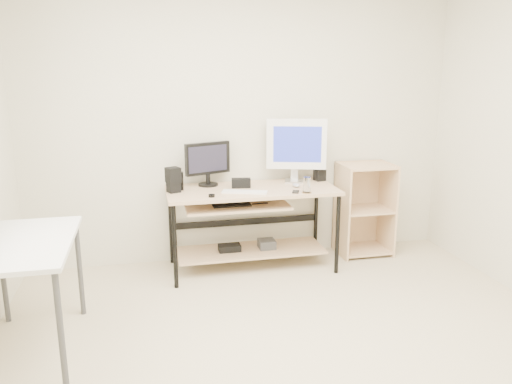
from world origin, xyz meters
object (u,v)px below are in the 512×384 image
Objects in this scene: desk at (249,211)px; audio_controller at (179,181)px; side_table at (23,254)px; white_imac at (296,146)px; shelf_unit at (363,208)px; black_monitor at (208,161)px.

audio_controller is at bearing 172.33° from desk.
side_table is (-1.65, -1.06, 0.13)m from desk.
desk is 1.97m from side_table.
white_imac is 1.12m from audio_controller.
side_table is 3.09m from shelf_unit.
black_monitor reaches higher than desk.
audio_controller is at bearing -177.48° from shelf_unit.
desk is at bearing -145.27° from white_imac.
black_monitor is 2.62× the size of audio_controller.
black_monitor is at bearing 178.81° from shelf_unit.
desk is at bearing -49.56° from black_monitor.
black_monitor reaches higher than audio_controller.
side_table is at bearing -147.35° from desk.
black_monitor is (-1.51, 0.03, 0.52)m from shelf_unit.
shelf_unit is at bearing 16.72° from white_imac.
white_imac is at bearing 18.18° from desk.
black_monitor is (-0.34, 0.19, 0.44)m from desk.
shelf_unit is 1.53× the size of white_imac.
audio_controller is at bearing -159.44° from white_imac.
audio_controller reaches higher than desk.
white_imac reaches higher than side_table.
desk is 1.19m from shelf_unit.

